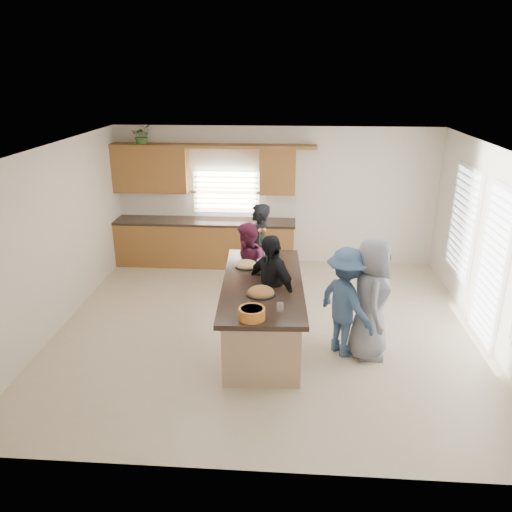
# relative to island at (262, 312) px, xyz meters

# --- Properties ---
(floor) EXTENTS (6.50, 6.50, 0.00)m
(floor) POSITION_rel_island_xyz_m (0.06, 0.35, -0.45)
(floor) COLOR beige
(floor) RESTS_ON ground
(room_shell) EXTENTS (6.52, 6.02, 2.81)m
(room_shell) POSITION_rel_island_xyz_m (0.06, 0.35, 1.45)
(room_shell) COLOR silver
(room_shell) RESTS_ON ground
(back_cabinetry) EXTENTS (4.08, 0.66, 2.46)m
(back_cabinetry) POSITION_rel_island_xyz_m (-1.41, 3.08, 0.46)
(back_cabinetry) COLOR olive
(back_cabinetry) RESTS_ON ground
(right_wall_glazing) EXTENTS (0.06, 4.00, 2.25)m
(right_wall_glazing) POSITION_rel_island_xyz_m (3.28, 0.21, 0.89)
(right_wall_glazing) COLOR white
(right_wall_glazing) RESTS_ON ground
(island) EXTENTS (1.27, 2.75, 0.95)m
(island) POSITION_rel_island_xyz_m (0.00, 0.00, 0.00)
(island) COLOR tan
(island) RESTS_ON ground
(platter_front) EXTENTS (0.41, 0.41, 0.17)m
(platter_front) POSITION_rel_island_xyz_m (0.00, -0.45, 0.52)
(platter_front) COLOR black
(platter_front) RESTS_ON island
(platter_mid) EXTENTS (0.36, 0.36, 0.15)m
(platter_mid) POSITION_rel_island_xyz_m (0.02, 0.38, 0.52)
(platter_mid) COLOR black
(platter_mid) RESTS_ON island
(platter_back) EXTENTS (0.36, 0.36, 0.15)m
(platter_back) POSITION_rel_island_xyz_m (-0.28, 0.55, 0.52)
(platter_back) COLOR black
(platter_back) RESTS_ON island
(salad_bowl) EXTENTS (0.33, 0.33, 0.14)m
(salad_bowl) POSITION_rel_island_xyz_m (-0.06, -1.16, 0.58)
(salad_bowl) COLOR orange
(salad_bowl) RESTS_ON island
(clear_cup) EXTENTS (0.09, 0.09, 0.11)m
(clear_cup) POSITION_rel_island_xyz_m (0.28, -0.93, 0.55)
(clear_cup) COLOR white
(clear_cup) RESTS_ON island
(plate_stack) EXTENTS (0.21, 0.21, 0.05)m
(plate_stack) POSITION_rel_island_xyz_m (-0.03, 0.72, 0.52)
(plate_stack) COLOR #9C81BB
(plate_stack) RESTS_ON island
(flower_vase) EXTENTS (0.14, 0.14, 0.41)m
(flower_vase) POSITION_rel_island_xyz_m (-0.08, 1.25, 0.72)
(flower_vase) COLOR silver
(flower_vase) RESTS_ON island
(potted_plant) EXTENTS (0.47, 0.44, 0.43)m
(potted_plant) POSITION_rel_island_xyz_m (-2.56, 3.17, 2.16)
(potted_plant) COLOR #40732E
(potted_plant) RESTS_ON back_cabinetry
(woman_left_back) EXTENTS (0.42, 0.63, 1.71)m
(woman_left_back) POSITION_rel_island_xyz_m (-0.16, 1.50, 0.40)
(woman_left_back) COLOR black
(woman_left_back) RESTS_ON ground
(woman_left_mid) EXTENTS (0.73, 0.85, 1.53)m
(woman_left_mid) POSITION_rel_island_xyz_m (-0.31, 0.94, 0.31)
(woman_left_mid) COLOR maroon
(woman_left_mid) RESTS_ON ground
(woman_left_front) EXTENTS (0.98, 0.99, 1.68)m
(woman_left_front) POSITION_rel_island_xyz_m (0.12, -0.05, 0.39)
(woman_left_front) COLOR black
(woman_left_front) RESTS_ON ground
(woman_right_back) EXTENTS (1.07, 1.18, 1.59)m
(woman_right_back) POSITION_rel_island_xyz_m (1.18, -0.28, 0.34)
(woman_right_back) COLOR #334E71
(woman_right_back) RESTS_ON ground
(woman_right_front) EXTENTS (0.59, 0.87, 1.73)m
(woman_right_front) POSITION_rel_island_xyz_m (1.51, -0.31, 0.41)
(woman_right_front) COLOR slate
(woman_right_front) RESTS_ON ground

